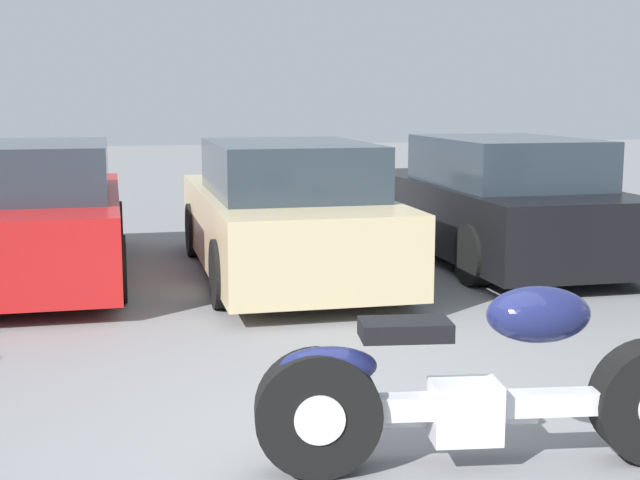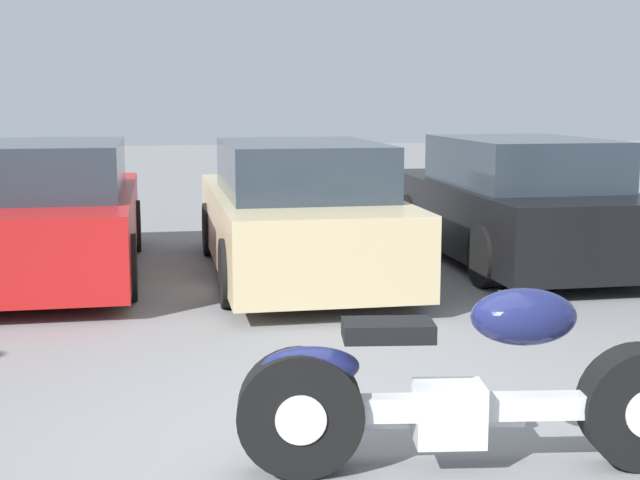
# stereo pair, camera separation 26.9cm
# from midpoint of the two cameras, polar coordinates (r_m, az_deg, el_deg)

# --- Properties ---
(ground_plane) EXTENTS (60.00, 60.00, 0.00)m
(ground_plane) POSITION_cam_midpoint_polar(r_m,az_deg,el_deg) (4.77, 1.17, -13.53)
(ground_plane) COLOR slate
(motorcycle) EXTENTS (2.33, 0.76, 1.08)m
(motorcycle) POSITION_cam_midpoint_polar(r_m,az_deg,el_deg) (4.52, 8.75, -9.29)
(motorcycle) COLOR black
(motorcycle) RESTS_ON ground_plane
(parked_car_red) EXTENTS (1.79, 4.31, 1.39)m
(parked_car_red) POSITION_cam_midpoint_polar(r_m,az_deg,el_deg) (9.48, -18.69, 1.46)
(parked_car_red) COLOR red
(parked_car_red) RESTS_ON ground_plane
(parked_car_champagne) EXTENTS (1.79, 4.31, 1.39)m
(parked_car_champagne) POSITION_cam_midpoint_polar(r_m,az_deg,el_deg) (9.14, -3.10, 1.67)
(parked_car_champagne) COLOR #C6B284
(parked_car_champagne) RESTS_ON ground_plane
(parked_car_black) EXTENTS (1.79, 4.31, 1.39)m
(parked_car_black) POSITION_cam_midpoint_polar(r_m,az_deg,el_deg) (10.23, 10.52, 2.33)
(parked_car_black) COLOR black
(parked_car_black) RESTS_ON ground_plane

